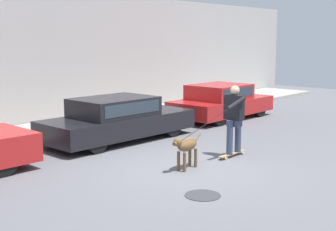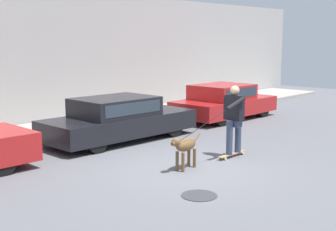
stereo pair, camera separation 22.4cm
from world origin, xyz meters
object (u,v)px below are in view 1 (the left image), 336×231
Objects in this scene: parked_car_1 at (118,120)px; dog at (186,146)px; skateboarder at (234,117)px; parked_car_2 at (221,102)px.

parked_car_1 is 4.24× the size of dog.
skateboarder reaches higher than dog.
skateboarder reaches higher than parked_car_1.
dog is 0.44× the size of skateboarder.
skateboarder reaches higher than parked_car_2.
dog is at bearing -150.53° from parked_car_2.
skateboarder is (-4.26, -3.41, 0.39)m from parked_car_2.
parked_car_2 is at bearing -157.58° from dog.
parked_car_2 is 5.47m from skateboarder.
parked_car_2 is 6.74m from dog.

